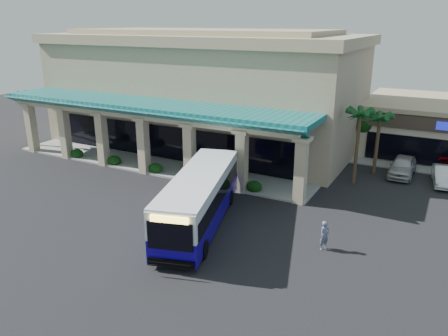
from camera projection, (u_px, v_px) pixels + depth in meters
The scene contains 11 objects.
ground at pixel (187, 213), 28.98m from camera, with size 110.00×110.00×0.00m, color black.
main_building at pixel (204, 88), 44.10m from camera, with size 30.80×14.80×11.35m, color tan, non-canonical shape.
arcade at pixel (150, 135), 37.32m from camera, with size 30.00×6.20×5.70m, color #0F5A5C, non-canonical shape.
palm_0 at pixel (357, 143), 33.31m from camera, with size 2.40×2.40×6.60m, color #11421A, non-canonical shape.
palm_1 at pixel (377, 140), 35.50m from camera, with size 2.40×2.40×5.80m, color #11421A, non-canonical shape.
palm_2 at pixel (31, 116), 43.47m from camera, with size 2.40×2.40×6.20m, color #11421A, non-canonical shape.
broadleaf_tree at pixel (364, 130), 40.73m from camera, with size 2.60×2.60×4.81m, color black, non-canonical shape.
transit_bus at pixel (200, 200), 26.88m from camera, with size 2.76×11.87×3.32m, color #120296, non-canonical shape.
pedestrian at pixel (324, 235), 24.18m from camera, with size 0.62×0.40×1.69m, color slate.
car_silver at pixel (402, 166), 35.81m from camera, with size 1.89×4.69×1.60m, color #B3B3B3.
car_white at pixel (444, 176), 33.89m from camera, with size 1.47×4.22×1.39m, color white.
Camera 1 is at (14.68, -22.19, 12.14)m, focal length 35.00 mm.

